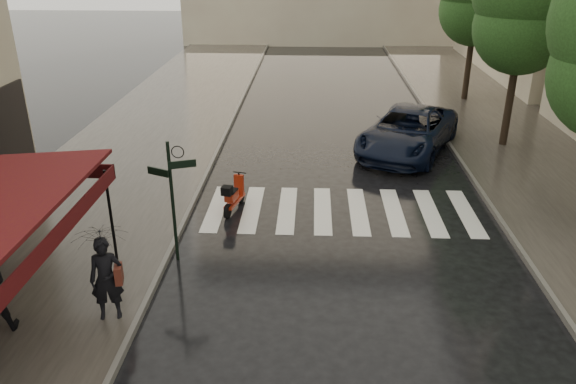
{
  "coord_description": "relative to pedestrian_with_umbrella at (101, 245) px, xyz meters",
  "views": [
    {
      "loc": [
        2.09,
        -9.01,
        7.21
      ],
      "look_at": [
        1.51,
        4.12,
        1.4
      ],
      "focal_mm": 35.0,
      "sensor_mm": 36.0,
      "label": 1
    }
  ],
  "objects": [
    {
      "name": "signpost",
      "position": [
        0.8,
        2.54,
        0.03
      ],
      "size": [
        1.17,
        0.29,
        3.1
      ],
      "color": "black",
      "rests_on": "ground"
    },
    {
      "name": "scooter",
      "position": [
        1.83,
        5.4,
        -1.33
      ],
      "size": [
        0.61,
        1.52,
        1.01
      ],
      "rotation": [
        0.0,
        0.0,
        -0.23
      ],
      "color": "black",
      "rests_on": "ground"
    },
    {
      "name": "parked_car",
      "position": [
        7.69,
        10.82,
        -0.99
      ],
      "size": [
        4.89,
        6.46,
        1.63
      ],
      "primitive_type": "imported",
      "rotation": [
        0.0,
        0.0,
        -0.43
      ],
      "color": "black",
      "rests_on": "ground"
    },
    {
      "name": "sidewalk_near",
      "position": [
        -2.5,
        11.54,
        -1.74
      ],
      "size": [
        6.0,
        60.0,
        0.12
      ],
      "primitive_type": "cube",
      "color": "#38332D",
      "rests_on": "ground"
    },
    {
      "name": "curb_far",
      "position": [
        9.45,
        11.54,
        -1.73
      ],
      "size": [
        0.12,
        60.0,
        0.16
      ],
      "primitive_type": "cube",
      "color": "#595651",
      "rests_on": "ground"
    },
    {
      "name": "ground",
      "position": [
        2.0,
        -0.46,
        -1.8
      ],
      "size": [
        120.0,
        120.0,
        0.0
      ],
      "primitive_type": "plane",
      "color": "black",
      "rests_on": "ground"
    },
    {
      "name": "crosswalk",
      "position": [
        4.97,
        5.54,
        -1.8
      ],
      "size": [
        7.85,
        3.2,
        0.01
      ],
      "color": "silver",
      "rests_on": "ground"
    },
    {
      "name": "pedestrian_with_umbrella",
      "position": [
        0.0,
        0.0,
        0.0
      ],
      "size": [
        1.3,
        1.32,
        2.54
      ],
      "rotation": [
        0.0,
        0.0,
        0.24
      ],
      "color": "black",
      "rests_on": "sidewalk_near"
    },
    {
      "name": "sidewalk_far",
      "position": [
        12.25,
        11.54,
        -1.74
      ],
      "size": [
        5.5,
        60.0,
        0.12
      ],
      "primitive_type": "cube",
      "color": "#38332D",
      "rests_on": "ground"
    },
    {
      "name": "curb_near",
      "position": [
        0.55,
        11.54,
        -1.73
      ],
      "size": [
        0.12,
        60.0,
        0.16
      ],
      "primitive_type": "cube",
      "color": "#595651",
      "rests_on": "ground"
    }
  ]
}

